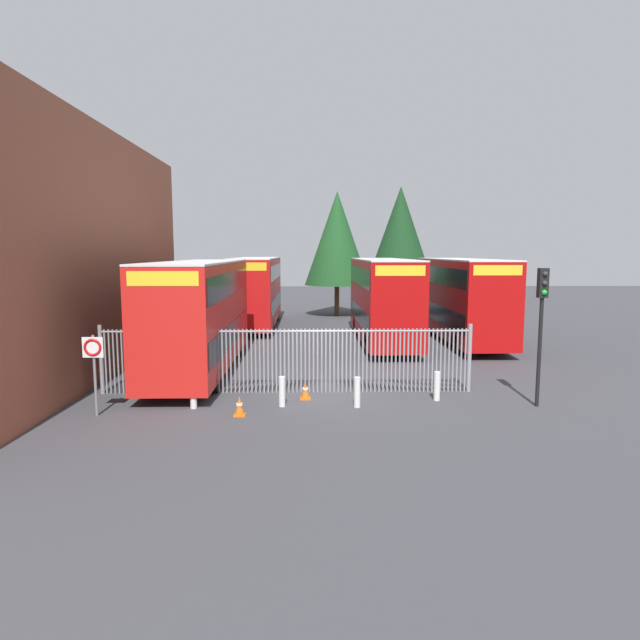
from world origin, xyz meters
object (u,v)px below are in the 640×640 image
Objects in this scene: traffic_light_kerbside at (542,311)px; traffic_cone_mid_forecourt at (305,390)px; double_decker_bus_behind_fence_left at (462,297)px; bollard_center_front at (282,392)px; double_decker_bus_behind_fence_right at (383,297)px; traffic_cone_by_gate at (240,406)px; bollard_near_right at (357,392)px; double_decker_bus_near_gate at (200,312)px; bollard_near_left at (193,393)px; speed_limit_sign_post at (93,357)px; double_decker_bus_far_back at (257,289)px; bollard_far_right at (437,386)px.

traffic_cone_mid_forecourt is at bearing 172.26° from traffic_light_kerbside.
double_decker_bus_behind_fence_left reaches higher than bollard_center_front.
traffic_cone_by_gate is at bearing -114.84° from double_decker_bus_behind_fence_right.
double_decker_bus_behind_fence_right reaches higher than bollard_near_right.
double_decker_bus_near_gate is 18.32× the size of traffic_cone_mid_forecourt.
speed_limit_sign_post reaches higher than bollard_near_left.
bollard_near_left reaches higher than traffic_cone_mid_forecourt.
double_decker_bus_far_back reaches higher than bollard_near_left.
speed_limit_sign_post reaches higher than traffic_cone_mid_forecourt.
speed_limit_sign_post is (-2.69, -0.74, 1.30)m from bollard_near_left.
double_decker_bus_near_gate is 1.00× the size of double_decker_bus_behind_fence_left.
bollard_far_right reaches higher than traffic_cone_mid_forecourt.
bollard_center_front is 1.61× the size of traffic_cone_mid_forecourt.
bollard_near_left is 10.96m from traffic_light_kerbside.
traffic_light_kerbside is at bearing -13.94° from bollard_far_right.
bollard_far_right is at bearing 6.77° from bollard_center_front.
traffic_light_kerbside is at bearing -94.82° from double_decker_bus_behind_fence_left.
traffic_light_kerbside reaches higher than traffic_cone_by_gate.
bollard_center_front is at bearing 3.09° from bollard_near_left.
traffic_cone_by_gate is at bearing -86.17° from double_decker_bus_far_back.
traffic_light_kerbside is (2.97, -0.74, 2.51)m from bollard_far_right.
bollard_far_right is 6.38m from traffic_cone_by_gate.
double_decker_bus_behind_fence_right is 11.38× the size of bollard_near_left.
double_decker_bus_behind_fence_right and double_decker_bus_far_back have the same top height.
bollard_far_right is at bearing 166.06° from traffic_light_kerbside.
double_decker_bus_far_back is 17.93m from traffic_cone_mid_forecourt.
bollard_center_front is 0.40× the size of speed_limit_sign_post.
bollard_far_right is 4.28m from traffic_cone_mid_forecourt.
double_decker_bus_behind_fence_left is 18.32× the size of traffic_cone_mid_forecourt.
traffic_cone_mid_forecourt is 6.53m from speed_limit_sign_post.
double_decker_bus_behind_fence_right is 16.29m from speed_limit_sign_post.
bollard_far_right is (-4.02, -11.62, -1.95)m from double_decker_bus_behind_fence_left.
double_decker_bus_behind_fence_left is at bearing -28.08° from double_decker_bus_far_back.
traffic_cone_by_gate is 1.00× the size of traffic_cone_mid_forecourt.
bollard_center_front is (2.72, 0.15, 0.00)m from bollard_near_left.
double_decker_bus_far_back is 19.47m from speed_limit_sign_post.
speed_limit_sign_post reaches higher than traffic_cone_by_gate.
double_decker_bus_behind_fence_right is 11.38× the size of bollard_far_right.
double_decker_bus_behind_fence_right reaches higher than bollard_far_right.
bollard_near_left is at bearing 152.15° from traffic_cone_by_gate.
double_decker_bus_near_gate is at bearing 134.56° from traffic_cone_mid_forecourt.
speed_limit_sign_post is at bearing -128.47° from double_decker_bus_behind_fence_right.
traffic_cone_mid_forecourt is at bearing 149.06° from bollard_near_right.
traffic_cone_by_gate is at bearing -137.13° from traffic_cone_mid_forecourt.
bollard_near_right is (-6.67, -12.34, -1.95)m from double_decker_bus_behind_fence_left.
double_decker_bus_behind_fence_left reaches higher than traffic_cone_mid_forecourt.
traffic_cone_by_gate is 0.25× the size of speed_limit_sign_post.
double_decker_bus_behind_fence_right is at bearing 70.03° from traffic_cone_mid_forecourt.
double_decker_bus_far_back is 2.51× the size of traffic_light_kerbside.
double_decker_bus_behind_fence_left is at bearing 29.60° from double_decker_bus_near_gate.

